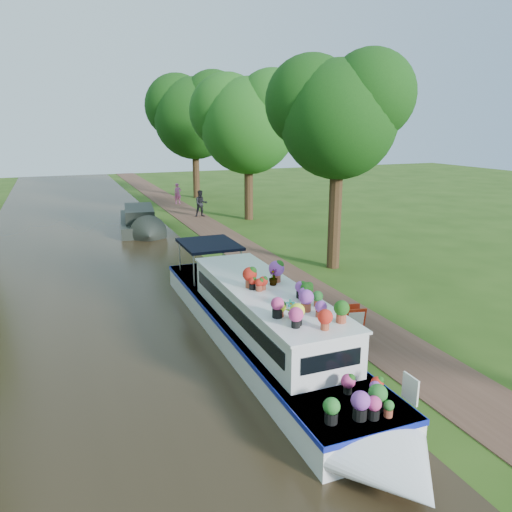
{
  "coord_description": "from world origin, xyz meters",
  "views": [
    {
      "loc": [
        -7.17,
        -15.2,
        6.08
      ],
      "look_at": [
        -0.44,
        1.49,
        1.3
      ],
      "focal_mm": 35.0,
      "sensor_mm": 36.0,
      "label": 1
    }
  ],
  "objects_px": {
    "plant_boat": "(265,324)",
    "sandwich_board": "(353,324)",
    "second_boat": "(139,221)",
    "pedestrian_pink": "(178,194)",
    "pedestrian_dark": "(201,204)"
  },
  "relations": [
    {
      "from": "second_boat",
      "to": "pedestrian_pink",
      "type": "height_order",
      "value": "pedestrian_pink"
    },
    {
      "from": "second_boat",
      "to": "pedestrian_pink",
      "type": "relative_size",
      "value": 4.6
    },
    {
      "from": "pedestrian_pink",
      "to": "second_boat",
      "type": "bearing_deg",
      "value": -122.14
    },
    {
      "from": "pedestrian_dark",
      "to": "plant_boat",
      "type": "bearing_deg",
      "value": -95.31
    },
    {
      "from": "second_boat",
      "to": "pedestrian_dark",
      "type": "xyz_separation_m",
      "value": [
        4.57,
        2.84,
        0.36
      ]
    },
    {
      "from": "pedestrian_pink",
      "to": "plant_boat",
      "type": "bearing_deg",
      "value": -104.25
    },
    {
      "from": "sandwich_board",
      "to": "pedestrian_pink",
      "type": "height_order",
      "value": "pedestrian_pink"
    },
    {
      "from": "second_boat",
      "to": "sandwich_board",
      "type": "relative_size",
      "value": 7.46
    },
    {
      "from": "sandwich_board",
      "to": "pedestrian_dark",
      "type": "xyz_separation_m",
      "value": [
        1.37,
        20.73,
        0.44
      ]
    },
    {
      "from": "sandwich_board",
      "to": "pedestrian_pink",
      "type": "distance_m",
      "value": 26.91
    },
    {
      "from": "sandwich_board",
      "to": "plant_boat",
      "type": "bearing_deg",
      "value": -170.96
    },
    {
      "from": "second_boat",
      "to": "sandwich_board",
      "type": "bearing_deg",
      "value": -72.78
    },
    {
      "from": "plant_boat",
      "to": "second_boat",
      "type": "height_order",
      "value": "plant_boat"
    },
    {
      "from": "sandwich_board",
      "to": "pedestrian_pink",
      "type": "bearing_deg",
      "value": 98.82
    },
    {
      "from": "plant_boat",
      "to": "sandwich_board",
      "type": "relative_size",
      "value": 13.82
    }
  ]
}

